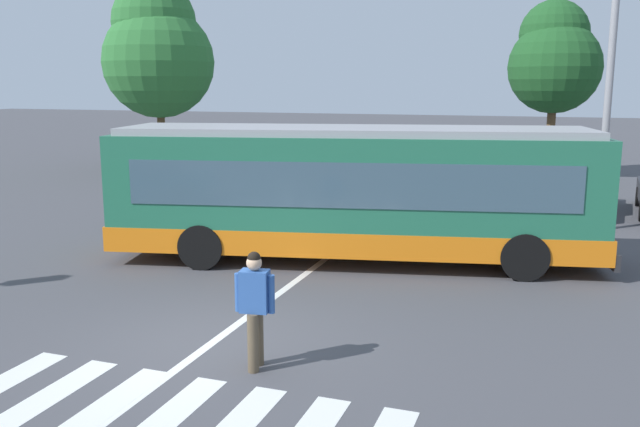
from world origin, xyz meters
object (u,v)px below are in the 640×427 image
(pedestrian_crossing_street, at_px, (255,303))
(background_tree_left, at_px, (157,50))
(parked_car_charcoal, at_px, (335,176))
(twin_arm_street_lamp, at_px, (616,2))
(parked_car_champagne, at_px, (273,171))
(parked_car_red, at_px, (408,180))
(parked_car_teal, at_px, (492,181))
(parked_car_white, at_px, (573,187))
(background_tree_right, at_px, (554,58))
(city_transit_bus, at_px, (353,192))

(pedestrian_crossing_street, relative_size, background_tree_left, 0.20)
(pedestrian_crossing_street, xyz_separation_m, parked_car_charcoal, (-3.61, 14.56, -0.20))
(twin_arm_street_lamp, bearing_deg, parked_car_champagne, 163.30)
(parked_car_red, xyz_separation_m, twin_arm_street_lamp, (5.99, -2.81, 5.36))
(pedestrian_crossing_street, height_order, parked_car_charcoal, pedestrian_crossing_street)
(parked_car_teal, xyz_separation_m, parked_car_white, (2.58, -0.70, 0.00))
(parked_car_champagne, height_order, background_tree_right, background_tree_right)
(parked_car_champagne, height_order, background_tree_left, background_tree_left)
(parked_car_charcoal, distance_m, parked_car_red, 2.69)
(parked_car_charcoal, distance_m, parked_car_white, 8.02)
(twin_arm_street_lamp, relative_size, background_tree_right, 1.35)
(parked_car_white, relative_size, background_tree_right, 0.62)
(parked_car_red, xyz_separation_m, background_tree_left, (-12.88, 4.88, 4.75))
(background_tree_right, bearing_deg, parked_car_white, -83.58)
(pedestrian_crossing_street, xyz_separation_m, twin_arm_street_lamp, (5.07, 11.66, 5.16))
(city_transit_bus, height_order, parked_car_red, city_transit_bus)
(parked_car_white, relative_size, twin_arm_street_lamp, 0.46)
(parked_car_teal, xyz_separation_m, twin_arm_street_lamp, (3.24, -3.54, 5.36))
(city_transit_bus, relative_size, parked_car_white, 2.43)
(twin_arm_street_lamp, bearing_deg, city_transit_bus, -135.63)
(parked_car_champagne, distance_m, background_tree_right, 13.03)
(parked_car_red, xyz_separation_m, background_tree_right, (4.42, 8.10, 4.31))
(parked_car_red, height_order, background_tree_left, background_tree_left)
(background_tree_left, bearing_deg, pedestrian_crossing_street, -54.51)
(city_transit_bus, bearing_deg, parked_car_teal, 75.77)
(parked_car_red, bearing_deg, background_tree_left, 159.26)
(pedestrian_crossing_street, bearing_deg, parked_car_white, 73.07)
(parked_car_red, bearing_deg, twin_arm_street_lamp, -25.17)
(city_transit_bus, height_order, parked_car_champagne, city_transit_bus)
(twin_arm_street_lamp, relative_size, background_tree_left, 1.17)
(parked_car_charcoal, distance_m, parked_car_teal, 5.48)
(parked_car_teal, bearing_deg, pedestrian_crossing_street, -96.88)
(parked_car_champagne, height_order, twin_arm_street_lamp, twin_arm_street_lamp)
(parked_car_white, bearing_deg, background_tree_right, 96.42)
(parked_car_champagne, bearing_deg, twin_arm_street_lamp, -16.70)
(parked_car_champagne, xyz_separation_m, parked_car_white, (10.64, -0.55, 0.00))
(city_transit_bus, xyz_separation_m, background_tree_right, (3.93, 16.30, 3.49))
(city_transit_bus, distance_m, parked_car_red, 8.26)
(parked_car_teal, distance_m, parked_car_white, 2.67)
(city_transit_bus, xyz_separation_m, background_tree_left, (-13.37, 13.08, 3.93))
(parked_car_charcoal, height_order, background_tree_right, background_tree_right)
(background_tree_right, bearing_deg, parked_car_red, -118.61)
(city_transit_bus, height_order, parked_car_white, city_transit_bus)
(city_transit_bus, xyz_separation_m, parked_car_champagne, (-5.80, 8.78, -0.82))
(parked_car_red, bearing_deg, parked_car_champagne, 173.81)
(pedestrian_crossing_street, relative_size, background_tree_right, 0.23)
(twin_arm_street_lamp, xyz_separation_m, background_tree_right, (-1.57, 10.91, -1.05))
(twin_arm_street_lamp, bearing_deg, parked_car_teal, 132.47)
(parked_car_white, xyz_separation_m, background_tree_right, (-0.91, 8.07, 4.31))
(background_tree_left, bearing_deg, parked_car_teal, -14.87)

